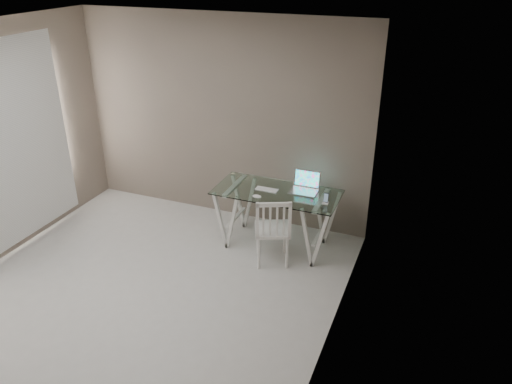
# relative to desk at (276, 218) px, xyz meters

# --- Properties ---
(room) EXTENTS (4.50, 4.52, 2.71)m
(room) POSITION_rel_desk_xyz_m (-1.05, -1.65, 1.33)
(room) COLOR #B5B2AD
(room) RESTS_ON ground
(desk) EXTENTS (1.50, 0.70, 0.75)m
(desk) POSITION_rel_desk_xyz_m (0.00, 0.00, 0.00)
(desk) COLOR silver
(desk) RESTS_ON ground
(chair) EXTENTS (0.53, 0.53, 0.87)m
(chair) POSITION_rel_desk_xyz_m (0.10, -0.41, 0.10)
(chair) COLOR white
(chair) RESTS_ON ground
(laptop) EXTENTS (0.33, 0.27, 0.23)m
(laptop) POSITION_rel_desk_xyz_m (0.30, 0.16, 0.42)
(laptop) COLOR silver
(laptop) RESTS_ON desk
(keyboard) EXTENTS (0.29, 0.13, 0.01)m
(keyboard) POSITION_rel_desk_xyz_m (-0.13, -0.00, 0.37)
(keyboard) COLOR silver
(keyboard) RESTS_ON desk
(mouse) EXTENTS (0.11, 0.07, 0.04)m
(mouse) POSITION_rel_desk_xyz_m (-0.17, -0.24, 0.38)
(mouse) COLOR white
(mouse) RESTS_ON desk
(phone_dock) EXTENTS (0.07, 0.07, 0.13)m
(phone_dock) POSITION_rel_desk_xyz_m (0.62, -0.09, 0.40)
(phone_dock) COLOR white
(phone_dock) RESTS_ON desk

